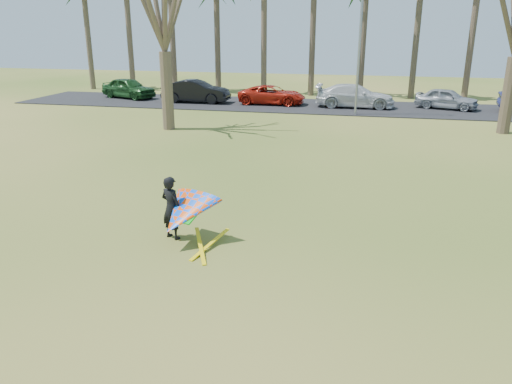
% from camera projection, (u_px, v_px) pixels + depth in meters
% --- Properties ---
extents(ground, '(100.00, 100.00, 0.00)m').
position_uv_depth(ground, '(238.00, 259.00, 12.43)').
color(ground, '#2A5612').
rests_on(ground, ground).
extents(parking_strip, '(46.00, 7.00, 0.06)m').
position_uv_depth(parking_strip, '(328.00, 107.00, 35.53)').
color(parking_strip, black).
rests_on(parking_strip, ground).
extents(streetlight, '(2.28, 0.18, 8.00)m').
position_uv_depth(streetlight, '(362.00, 43.00, 30.89)').
color(streetlight, gray).
rests_on(streetlight, ground).
extents(car_0, '(4.97, 3.30, 1.57)m').
position_uv_depth(car_0, '(128.00, 88.00, 39.30)').
color(car_0, '#1B431C').
rests_on(car_0, parking_strip).
extents(car_1, '(5.01, 1.83, 1.64)m').
position_uv_depth(car_1, '(196.00, 91.00, 37.04)').
color(car_1, black).
rests_on(car_1, parking_strip).
extents(car_2, '(4.88, 2.31, 1.34)m').
position_uv_depth(car_2, '(272.00, 95.00, 36.25)').
color(car_2, '#AC1B0D').
rests_on(car_2, parking_strip).
extents(car_3, '(5.47, 2.30, 1.58)m').
position_uv_depth(car_3, '(355.00, 96.00, 34.85)').
color(car_3, silver).
rests_on(car_3, parking_strip).
extents(car_4, '(4.42, 2.88, 1.40)m').
position_uv_depth(car_4, '(447.00, 99.00, 34.19)').
color(car_4, gray).
rests_on(car_4, parking_strip).
extents(kite_flyer, '(2.13, 2.39, 2.02)m').
position_uv_depth(kite_flyer, '(182.00, 213.00, 13.09)').
color(kite_flyer, black).
rests_on(kite_flyer, ground).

